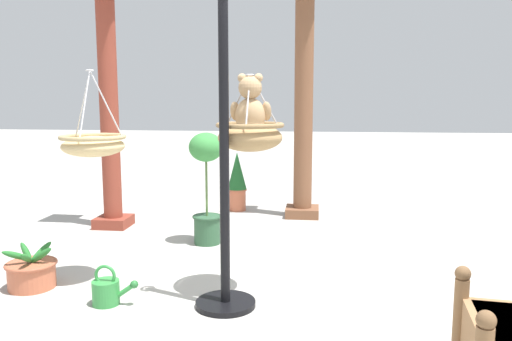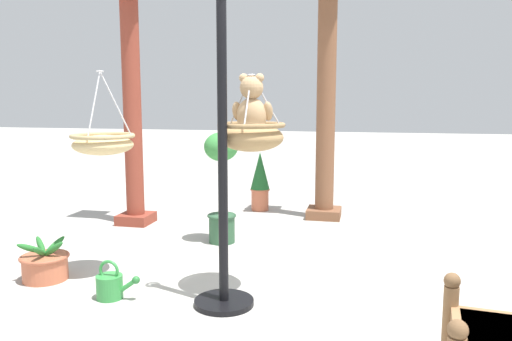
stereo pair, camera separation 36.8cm
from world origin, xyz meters
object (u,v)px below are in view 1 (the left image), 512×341
(display_pole_central, at_px, (225,215))
(potted_plant_tall_leafy, at_px, (206,181))
(hanging_basket_with_teddy, at_px, (250,135))
(potted_plant_flowering_red, at_px, (237,181))
(teddy_bear, at_px, (250,108))
(watering_can, at_px, (107,291))
(potted_plant_fern_front, at_px, (32,271))
(greenhouse_pillar_left, at_px, (109,113))
(hanging_basket_left_high, at_px, (93,144))
(greenhouse_pillar_right, at_px, (304,107))

(display_pole_central, bearing_deg, potted_plant_tall_leafy, 106.99)
(hanging_basket_with_teddy, bearing_deg, potted_plant_flowering_red, 100.92)
(teddy_bear, bearing_deg, watering_can, -161.53)
(potted_plant_fern_front, bearing_deg, potted_plant_tall_leafy, 51.02)
(teddy_bear, relative_size, potted_plant_tall_leafy, 0.38)
(hanging_basket_with_teddy, relative_size, greenhouse_pillar_left, 0.20)
(teddy_bear, height_order, hanging_basket_left_high, hanging_basket_left_high)
(hanging_basket_with_teddy, relative_size, potted_plant_fern_front, 1.40)
(watering_can, bearing_deg, display_pole_central, 4.56)
(hanging_basket_left_high, distance_m, potted_plant_flowering_red, 3.03)
(hanging_basket_with_teddy, distance_m, watering_can, 1.56)
(potted_plant_tall_leafy, bearing_deg, teddy_bear, -64.13)
(display_pole_central, bearing_deg, hanging_basket_with_teddy, 59.04)
(hanging_basket_with_teddy, distance_m, teddy_bear, 0.20)
(teddy_bear, relative_size, potted_plant_flowering_red, 0.56)
(hanging_basket_left_high, bearing_deg, watering_can, -58.94)
(potted_plant_tall_leafy, height_order, watering_can, potted_plant_tall_leafy)
(display_pole_central, height_order, teddy_bear, display_pole_central)
(display_pole_central, height_order, potted_plant_tall_leafy, display_pole_central)
(display_pole_central, height_order, hanging_basket_left_high, display_pole_central)
(teddy_bear, xyz_separation_m, greenhouse_pillar_left, (-1.89, 1.86, -0.09))
(display_pole_central, bearing_deg, greenhouse_pillar_left, 129.19)
(hanging_basket_left_high, distance_m, potted_plant_tall_leafy, 1.47)
(hanging_basket_with_teddy, distance_m, potted_plant_fern_front, 2.08)
(hanging_basket_with_teddy, bearing_deg, potted_plant_fern_front, -177.59)
(hanging_basket_left_high, distance_m, greenhouse_pillar_right, 3.06)
(potted_plant_flowering_red, relative_size, potted_plant_tall_leafy, 0.69)
(hanging_basket_left_high, xyz_separation_m, greenhouse_pillar_right, (1.59, 2.60, 0.26))
(teddy_bear, distance_m, watering_can, 1.72)
(potted_plant_tall_leafy, bearing_deg, watering_can, -103.47)
(potted_plant_fern_front, distance_m, watering_can, 0.78)
(hanging_basket_left_high, relative_size, potted_plant_flowering_red, 0.85)
(greenhouse_pillar_right, height_order, watering_can, greenhouse_pillar_right)
(hanging_basket_with_teddy, height_order, watering_can, hanging_basket_with_teddy)
(hanging_basket_with_teddy, bearing_deg, potted_plant_tall_leafy, 115.49)
(display_pole_central, relative_size, greenhouse_pillar_right, 0.77)
(teddy_bear, xyz_separation_m, hanging_basket_left_high, (-1.27, 0.06, -0.29))
(greenhouse_pillar_left, relative_size, potted_plant_fern_front, 6.89)
(greenhouse_pillar_left, xyz_separation_m, greenhouse_pillar_right, (2.21, 0.80, 0.06))
(watering_can, bearing_deg, teddy_bear, 18.47)
(display_pole_central, xyz_separation_m, watering_can, (-0.87, -0.07, -0.58))
(teddy_bear, distance_m, potted_plant_fern_front, 2.19)
(potted_plant_flowering_red, bearing_deg, potted_plant_tall_leafy, -92.27)
(display_pole_central, distance_m, hanging_basket_with_teddy, 0.63)
(hanging_basket_left_high, bearing_deg, potted_plant_fern_front, -161.95)
(teddy_bear, bearing_deg, hanging_basket_with_teddy, -90.00)
(greenhouse_pillar_left, relative_size, watering_can, 7.99)
(display_pole_central, xyz_separation_m, hanging_basket_left_high, (-1.12, 0.34, 0.47))
(potted_plant_flowering_red, xyz_separation_m, watering_can, (-0.46, -3.26, -0.31))
(greenhouse_pillar_right, relative_size, potted_plant_tall_leafy, 2.50)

